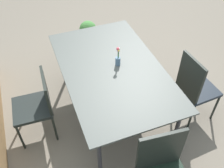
# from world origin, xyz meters

# --- Properties ---
(ground_plane) EXTENTS (12.00, 12.00, 0.00)m
(ground_plane) POSITION_xyz_m (0.00, 0.00, 0.00)
(ground_plane) COLOR #756B5B
(dining_table) EXTENTS (1.89, 1.15, 0.78)m
(dining_table) POSITION_xyz_m (-0.02, -0.04, 0.73)
(dining_table) COLOR #4C514C
(dining_table) RESTS_ON ground
(chair_near_left) EXTENTS (0.44, 0.44, 1.00)m
(chair_near_left) POSITION_xyz_m (-0.45, -0.96, 0.56)
(chair_near_left) COLOR black
(chair_near_left) RESTS_ON ground
(chair_far_side) EXTENTS (0.46, 0.46, 0.89)m
(chair_far_side) POSITION_xyz_m (-0.01, 0.89, 0.52)
(chair_far_side) COLOR black
(chair_far_side) RESTS_ON ground
(flower_vase) EXTENTS (0.06, 0.06, 0.25)m
(flower_vase) POSITION_xyz_m (0.02, -0.13, 0.88)
(flower_vase) COLOR slate
(flower_vase) RESTS_ON dining_table
(potted_plant) EXTENTS (0.29, 0.29, 0.51)m
(potted_plant) POSITION_xyz_m (1.51, -0.18, 0.27)
(potted_plant) COLOR gray
(potted_plant) RESTS_ON ground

